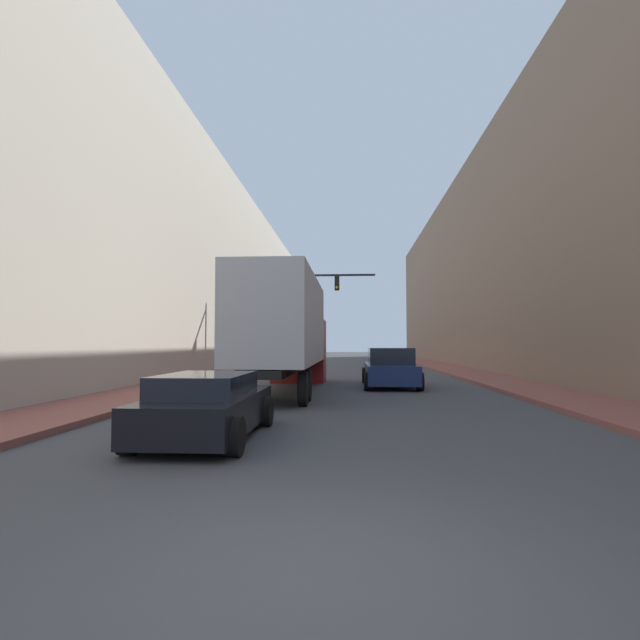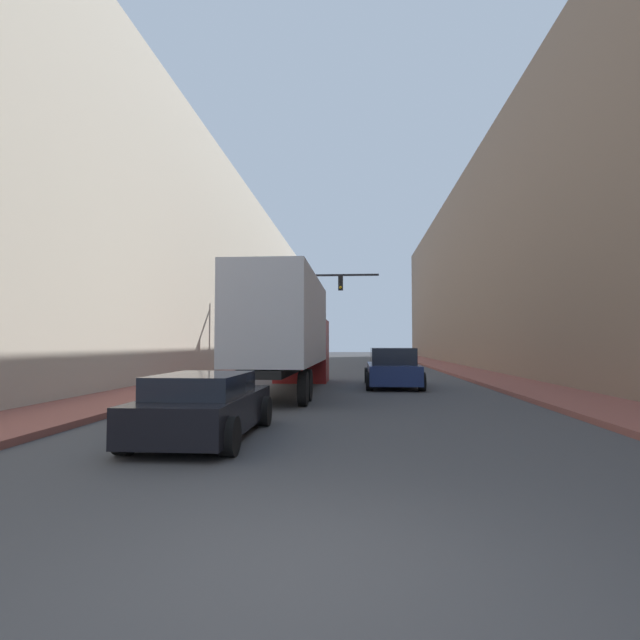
{
  "view_description": "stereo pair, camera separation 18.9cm",
  "coord_description": "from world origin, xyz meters",
  "px_view_note": "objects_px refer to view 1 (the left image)",
  "views": [
    {
      "loc": [
        0.22,
        -3.94,
        1.8
      ],
      "look_at": [
        -0.67,
        10.16,
        2.46
      ],
      "focal_mm": 28.0,
      "sensor_mm": 36.0,
      "label": 1
    },
    {
      "loc": [
        0.41,
        -3.93,
        1.8
      ],
      "look_at": [
        -0.67,
        10.16,
        2.46
      ],
      "focal_mm": 28.0,
      "sensor_mm": 36.0,
      "label": 2
    }
  ],
  "objects_px": {
    "semi_truck": "(287,330)",
    "suv_car": "(390,368)",
    "sedan_car": "(208,406)",
    "traffic_signal_gantry": "(289,301)"
  },
  "relations": [
    {
      "from": "sedan_car",
      "to": "traffic_signal_gantry",
      "type": "relative_size",
      "value": 0.58
    },
    {
      "from": "sedan_car",
      "to": "suv_car",
      "type": "height_order",
      "value": "suv_car"
    },
    {
      "from": "semi_truck",
      "to": "traffic_signal_gantry",
      "type": "xyz_separation_m",
      "value": [
        -1.47,
        12.42,
        2.15
      ]
    },
    {
      "from": "semi_truck",
      "to": "traffic_signal_gantry",
      "type": "bearing_deg",
      "value": 96.76
    },
    {
      "from": "suv_car",
      "to": "semi_truck",
      "type": "bearing_deg",
      "value": -150.55
    },
    {
      "from": "sedan_car",
      "to": "suv_car",
      "type": "xyz_separation_m",
      "value": [
        4.32,
        11.59,
        0.16
      ]
    },
    {
      "from": "sedan_car",
      "to": "traffic_signal_gantry",
      "type": "xyz_separation_m",
      "value": [
        -1.19,
        21.73,
        3.85
      ]
    },
    {
      "from": "sedan_car",
      "to": "traffic_signal_gantry",
      "type": "distance_m",
      "value": 22.1
    },
    {
      "from": "semi_truck",
      "to": "suv_car",
      "type": "distance_m",
      "value": 4.89
    },
    {
      "from": "semi_truck",
      "to": "sedan_car",
      "type": "relative_size",
      "value": 2.68
    }
  ]
}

